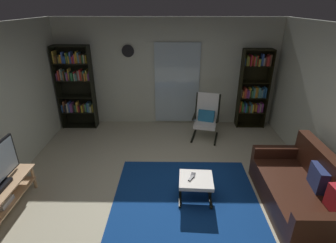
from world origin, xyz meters
The scene contains 13 objects.
ground_plane centered at (0.00, 0.00, 0.00)m, with size 7.02×7.02×0.00m, color #B0A98F.
wall_back centered at (0.00, 2.90, 1.30)m, with size 5.60×0.06×2.60m, color beige.
glass_door_panel centered at (0.24, 2.83, 1.05)m, with size 1.10×0.01×2.00m, color silver.
area_rug centered at (0.35, -0.06, 0.00)m, with size 2.31×2.03×0.01m, color navy.
tv_stand centered at (-2.36, -0.41, 0.29)m, with size 0.44×1.19×0.44m.
bookshelf_near_tv centered at (-2.21, 2.61, 1.09)m, with size 0.84×0.30×2.01m.
bookshelf_near_sofa centered at (2.10, 2.70, 0.98)m, with size 0.69×0.30×1.93m.
leather_sofa centered at (2.08, -0.27, 0.31)m, with size 0.92×1.74×0.90m.
lounge_armchair centered at (0.91, 2.08, 0.53)m, with size 0.70×0.76×1.02m.
ottoman centered at (0.50, -0.09, 0.32)m, with size 0.54×0.51×0.39m.
tv_remote centered at (0.42, -0.09, 0.40)m, with size 0.04×0.14×0.02m, color black.
cell_phone centered at (0.46, -0.01, 0.40)m, with size 0.07×0.14×0.01m, color black.
wall_clock centered at (-0.92, 2.82, 1.85)m, with size 0.29×0.03×0.29m.
Camera 1 is at (0.11, -3.37, 2.86)m, focal length 27.65 mm.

